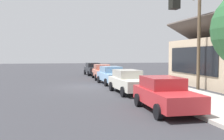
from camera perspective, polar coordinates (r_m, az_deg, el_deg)
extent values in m
plane|color=#38383D|center=(21.64, -6.32, -3.71)|extent=(120.00, 120.00, 0.00)
cube|color=beige|center=(22.92, 7.75, -3.12)|extent=(60.00, 4.20, 0.16)
cube|color=#2D3035|center=(33.89, -4.09, 0.02)|extent=(4.58, 1.98, 0.70)
cube|color=#27292D|center=(34.30, -4.24, 1.11)|extent=(2.23, 1.66, 0.56)
cylinder|color=black|center=(32.74, -2.09, -0.71)|extent=(0.67, 0.25, 0.66)
cylinder|color=black|center=(32.38, -5.14, -0.77)|extent=(0.67, 0.25, 0.66)
cylinder|color=black|center=(35.46, -3.12, -0.40)|extent=(0.67, 0.25, 0.66)
cylinder|color=black|center=(35.13, -5.94, -0.45)|extent=(0.67, 0.25, 0.66)
cube|color=#EA8C75|center=(28.36, -2.12, -0.63)|extent=(4.86, 1.97, 0.70)
cube|color=tan|center=(28.80, -2.25, 0.68)|extent=(2.37, 1.65, 0.56)
cylinder|color=black|center=(27.07, 0.16, -1.57)|extent=(0.67, 0.25, 0.66)
cylinder|color=black|center=(26.81, -3.54, -1.62)|extent=(0.67, 0.25, 0.66)
cylinder|color=black|center=(29.99, -0.85, -1.08)|extent=(0.67, 0.25, 0.66)
cylinder|color=black|center=(29.76, -4.19, -1.13)|extent=(0.67, 0.25, 0.66)
cube|color=#8CB7E0|center=(23.46, 0.01, -1.47)|extent=(4.49, 2.06, 0.70)
cube|color=#779CBE|center=(23.84, -0.28, 0.13)|extent=(2.19, 1.72, 0.56)
cylinder|color=black|center=(22.47, 3.19, -2.58)|extent=(0.67, 0.26, 0.66)
cylinder|color=black|center=(21.95, -1.32, -2.72)|extent=(0.67, 0.26, 0.66)
cylinder|color=black|center=(25.05, 1.16, -1.96)|extent=(0.67, 0.26, 0.66)
cylinder|color=black|center=(24.59, -2.90, -2.07)|extent=(0.67, 0.26, 0.66)
cube|color=silver|center=(18.01, 3.76, -2.95)|extent=(4.74, 1.94, 0.70)
cube|color=beige|center=(18.39, 3.30, -0.85)|extent=(2.30, 1.64, 0.56)
cylinder|color=black|center=(17.02, 8.14, -4.53)|extent=(0.67, 0.25, 0.66)
cylinder|color=black|center=(16.41, 2.45, -4.79)|extent=(0.67, 0.25, 0.66)
cylinder|color=black|center=(19.69, 4.83, -3.44)|extent=(0.67, 0.25, 0.66)
cylinder|color=black|center=(19.17, -0.13, -3.61)|extent=(0.67, 0.25, 0.66)
cube|color=red|center=(12.48, 11.65, -5.83)|extent=(4.61, 1.94, 0.70)
cube|color=#A9272B|center=(12.82, 10.89, -2.74)|extent=(2.23, 1.67, 0.56)
cylinder|color=black|center=(11.70, 18.55, -8.30)|extent=(0.67, 0.24, 0.66)
cylinder|color=black|center=(10.92, 10.07, -9.01)|extent=(0.67, 0.24, 0.66)
cylinder|color=black|center=(14.18, 12.83, -6.17)|extent=(0.67, 0.24, 0.66)
cylinder|color=black|center=(13.55, 5.69, -6.55)|extent=(0.67, 0.24, 0.66)
cube|color=black|center=(22.67, 17.04, 2.02)|extent=(7.25, 0.08, 2.22)
cube|color=#514742|center=(23.59, 20.53, 8.34)|extent=(9.67, 3.39, 1.90)
sphere|color=green|center=(7.92, 13.01, 13.68)|extent=(0.16, 0.16, 0.16)
cylinder|color=brown|center=(20.50, 18.48, 6.25)|extent=(0.24, 0.24, 7.50)
cylinder|color=red|center=(27.02, 1.43, -1.35)|extent=(0.22, 0.22, 0.55)
sphere|color=red|center=(27.00, 1.43, -0.62)|extent=(0.18, 0.18, 0.18)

